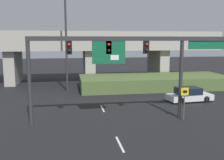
% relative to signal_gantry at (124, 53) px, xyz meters
% --- Properties ---
extents(lane_markings, '(0.14, 35.38, 0.01)m').
position_rel_signal_gantry_xyz_m(lane_markings, '(-1.14, 3.82, -5.12)').
color(lane_markings, silver).
rests_on(lane_markings, ground).
extents(signal_gantry, '(15.12, 0.44, 6.36)m').
position_rel_signal_gantry_xyz_m(signal_gantry, '(0.00, 0.00, 0.00)').
color(signal_gantry, '#2D2D30').
rests_on(signal_gantry, ground).
extents(speed_limit_sign, '(0.60, 0.11, 2.59)m').
position_rel_signal_gantry_xyz_m(speed_limit_sign, '(4.60, -0.61, -3.44)').
color(speed_limit_sign, '#4C4C4C').
rests_on(speed_limit_sign, ground).
extents(highway_light_pole_near, '(0.70, 0.36, 13.16)m').
position_rel_signal_gantry_xyz_m(highway_light_pole_near, '(-4.28, 12.43, 1.83)').
color(highway_light_pole_near, '#2D2D30').
rests_on(highway_light_pole_near, ground).
extents(overpass_bridge, '(37.48, 7.88, 7.26)m').
position_rel_signal_gantry_xyz_m(overpass_bridge, '(-1.14, 19.68, -0.20)').
color(overpass_bridge, '#A39E93').
rests_on(overpass_bridge, ground).
extents(grass_embankment, '(18.82, 6.87, 1.54)m').
position_rel_signal_gantry_xyz_m(grass_embankment, '(6.68, 12.92, -4.35)').
color(grass_embankment, '#4C6033').
rests_on(grass_embankment, ground).
extents(parked_sedan_near_right, '(4.57, 2.25, 1.42)m').
position_rel_signal_gantry_xyz_m(parked_sedan_near_right, '(7.77, 5.16, -4.46)').
color(parked_sedan_near_right, silver).
rests_on(parked_sedan_near_right, ground).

